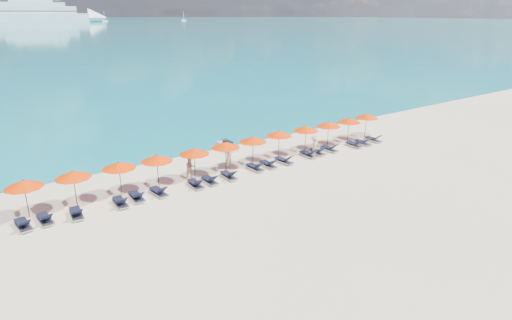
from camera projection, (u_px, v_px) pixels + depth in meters
ground at (283, 190)px, 27.75m from camera, size 1400.00×1400.00×0.00m
cruise_ship at (50, 14)px, 493.83m from camera, size 129.12×44.82×35.53m
sailboat_near at (105, 21)px, 520.01m from camera, size 6.88×2.29×12.61m
sailboat_far at (184, 20)px, 592.43m from camera, size 6.76×2.25×12.39m
jetski at (227, 146)px, 35.71m from camera, size 0.89×2.25×0.80m
beachgoer_a at (229, 156)px, 31.33m from camera, size 0.78×0.69×1.80m
beachgoer_b at (191, 168)px, 29.32m from camera, size 0.82×0.54×1.57m
beachgoer_c at (314, 145)px, 34.24m from camera, size 1.14×0.76×1.62m
umbrella_0 at (23, 184)px, 23.39m from camera, size 2.10×2.10×2.28m
umbrella_1 at (73, 175)px, 24.73m from camera, size 2.10×2.10×2.28m
umbrella_2 at (119, 165)px, 26.25m from camera, size 2.10×2.10×2.28m
umbrella_3 at (157, 158)px, 27.50m from camera, size 2.10×2.10×2.28m
umbrella_4 at (194, 151)px, 28.87m from camera, size 2.10×2.10×2.28m
umbrella_5 at (226, 145)px, 30.28m from camera, size 2.10×2.10×2.28m
umbrella_6 at (253, 139)px, 31.61m from camera, size 2.10×2.10×2.28m
umbrella_7 at (279, 133)px, 33.18m from camera, size 2.10×2.10×2.28m
umbrella_8 at (306, 128)px, 34.55m from camera, size 2.10×2.10×2.28m
umbrella_9 at (329, 124)px, 35.88m from camera, size 2.10×2.10×2.28m
umbrella_10 at (349, 120)px, 37.20m from camera, size 2.10×2.10×2.28m
umbrella_11 at (367, 116)px, 38.75m from camera, size 2.10×2.10×2.28m
lounger_0 at (23, 224)px, 22.73m from camera, size 0.78×1.75×0.66m
lounger_1 at (45, 218)px, 23.36m from camera, size 0.74×1.74×0.66m
lounger_2 at (76, 213)px, 24.00m from camera, size 0.77×1.75×0.66m
lounger_3 at (120, 202)px, 25.42m from camera, size 0.72×1.73×0.66m
lounger_4 at (137, 196)px, 26.18m from camera, size 0.72×1.73×0.66m
lounger_5 at (159, 191)px, 26.89m from camera, size 0.75×1.74×0.66m
lounger_6 at (195, 184)px, 28.11m from camera, size 0.73×1.74×0.66m
lounger_7 at (210, 180)px, 28.75m from camera, size 0.69×1.72×0.66m
lounger_8 at (229, 175)px, 29.57m from camera, size 0.70×1.73×0.66m
lounger_9 at (255, 167)px, 31.12m from camera, size 0.66×1.71×0.66m
lounger_10 at (268, 164)px, 31.75m from camera, size 0.69×1.72×0.66m
lounger_11 at (284, 160)px, 32.56m from camera, size 0.78×1.75×0.66m
lounger_12 at (308, 154)px, 33.98m from camera, size 0.64×1.71×0.66m
lounger_13 at (317, 151)px, 34.61m from camera, size 0.72×1.73×0.66m
lounger_14 at (329, 148)px, 35.37m from camera, size 0.68×1.72×0.66m
lounger_15 at (354, 144)px, 36.53m from camera, size 0.77×1.75×0.66m
lounger_16 at (363, 142)px, 37.11m from camera, size 0.69×1.72×0.66m
lounger_17 at (373, 139)px, 38.00m from camera, size 0.69×1.72×0.66m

